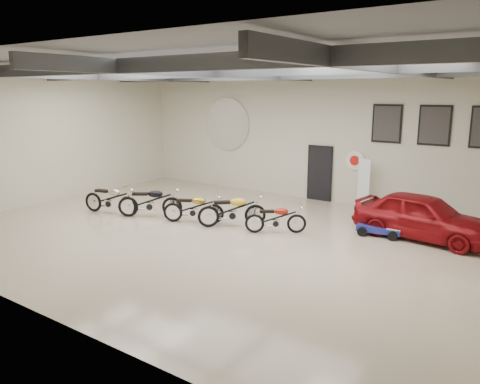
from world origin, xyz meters
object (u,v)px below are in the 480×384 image
Objects in this scene: banner_stand at (364,184)px; motorcycle_yellow at (232,209)px; motorcycle_silver at (110,198)px; motorcycle_gold at (193,207)px; motorcycle_red at (276,218)px; vintage_car at (423,216)px; motorcycle_black at (150,201)px; go_kart at (384,227)px.

banner_stand is 5.23m from motorcycle_yellow.
motorcycle_gold is at bearing 2.93° from motorcycle_silver.
motorcycle_red is (2.80, 0.53, -0.04)m from motorcycle_gold.
motorcycle_silver is 10.25m from vintage_car.
banner_stand reaches higher than vintage_car.
motorcycle_gold is (3.13, 0.81, -0.04)m from motorcycle_silver.
motorcycle_black is 1.70m from motorcycle_gold.
motorcycle_silver reaches higher than motorcycle_red.
banner_stand is 3.56m from vintage_car.
motorcycle_red is (1.50, 0.18, -0.08)m from motorcycle_yellow.
motorcycle_red is at bearing -22.81° from motorcycle_black.
motorcycle_silver is 4.58m from motorcycle_yellow.
banner_stand is 0.86× the size of motorcycle_black.
motorcycle_red is 0.46× the size of vintage_car.
motorcycle_gold is 7.04m from vintage_car.
motorcycle_gold is at bearing -114.37° from banner_stand.
motorcycle_black reaches higher than motorcycle_silver.
motorcycle_gold is 1.35m from motorcycle_yellow.
banner_stand reaches higher than motorcycle_gold.
motorcycle_black is 3.04m from motorcycle_yellow.
banner_stand is 0.87× the size of motorcycle_yellow.
vintage_car is (2.66, -2.36, -0.26)m from banner_stand.
vintage_car is at bearing -6.25° from motorcycle_red.
vintage_car reaches higher than motorcycle_silver.
banner_stand is 0.94× the size of motorcycle_gold.
go_kart is 0.40× the size of vintage_car.
motorcycle_yellow is (2.97, 0.67, -0.01)m from motorcycle_black.
vintage_car reaches higher than go_kart.
motorcycle_silver is 6.08m from motorcycle_red.
banner_stand is at bearing 115.84° from go_kart.
motorcycle_red is at bearing -17.44° from motorcycle_gold.
vintage_car is (8.24, 2.83, 0.11)m from motorcycle_black.
banner_stand reaches higher than motorcycle_red.
motorcycle_black is 1.38× the size of go_kart.
motorcycle_gold is (-3.91, -4.87, -0.42)m from banner_stand.
banner_stand is 9.05m from motorcycle_silver.
motorcycle_red is (5.93, 1.34, -0.08)m from motorcycle_silver.
vintage_car is at bearing -19.73° from motorcycle_yellow.
vintage_car reaches higher than motorcycle_red.
motorcycle_yellow reaches higher than motorcycle_red.
motorcycle_gold is at bearing -22.91° from motorcycle_black.
motorcycle_red reaches higher than go_kart.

